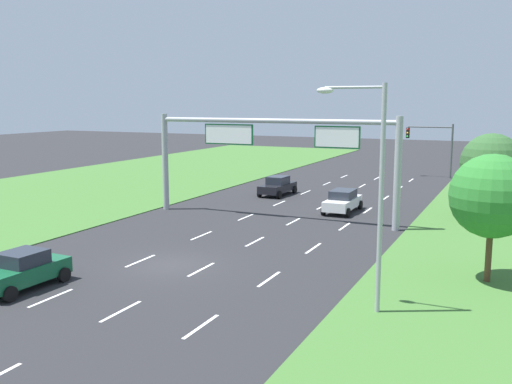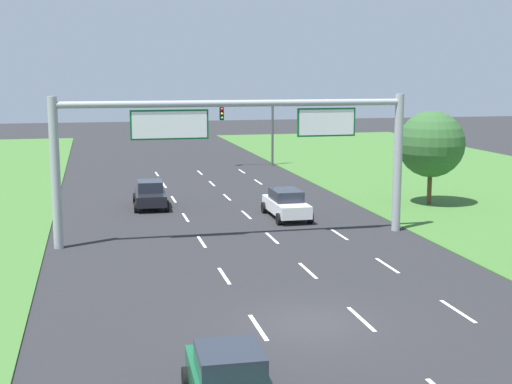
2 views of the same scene
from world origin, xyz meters
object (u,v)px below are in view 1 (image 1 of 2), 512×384
object	(u,v)px
car_near_red	(343,201)
roadside_tree_mid	(491,164)
car_lead_silver	(23,270)
car_mid_lane	(278,186)
sign_gantry	(272,147)
street_lamp	(371,178)
roadside_tree_near	(492,196)
traffic_light_mast	(433,140)

from	to	relation	value
car_near_red	roadside_tree_mid	world-z (taller)	roadside_tree_mid
car_lead_silver	car_mid_lane	size ratio (longest dim) A/B	0.92
sign_gantry	car_mid_lane	bearing A→B (deg)	110.35
street_lamp	roadside_tree_mid	world-z (taller)	street_lamp
car_mid_lane	car_lead_silver	bearing A→B (deg)	-88.51
car_near_red	car_lead_silver	xyz separation A→B (m)	(-7.47, -22.18, -0.02)
roadside_tree_mid	car_near_red	bearing A→B (deg)	-169.04
roadside_tree_near	roadside_tree_mid	bearing A→B (deg)	92.84
roadside_tree_near	roadside_tree_mid	distance (m)	14.96
car_lead_silver	car_mid_lane	distance (m)	27.18
street_lamp	roadside_tree_near	xyz separation A→B (m)	(3.91, 5.66, -1.24)
car_lead_silver	roadside_tree_mid	world-z (taller)	roadside_tree_mid
car_lead_silver	sign_gantry	xyz separation A→B (m)	(3.79, 17.79, 4.10)
street_lamp	car_lead_silver	bearing A→B (deg)	-166.12
sign_gantry	traffic_light_mast	world-z (taller)	sign_gantry
street_lamp	traffic_light_mast	bearing A→B (deg)	94.81
car_lead_silver	traffic_light_mast	size ratio (longest dim) A/B	0.72
car_mid_lane	roadside_tree_near	xyz separation A→B (m)	(17.53, -18.08, 3.05)
roadside_tree_mid	traffic_light_mast	bearing A→B (deg)	107.83
street_lamp	roadside_tree_mid	size ratio (longest dim) A/B	1.47
roadside_tree_near	roadside_tree_mid	world-z (taller)	roadside_tree_mid
street_lamp	roadside_tree_near	bearing A→B (deg)	55.36
car_lead_silver	sign_gantry	world-z (taller)	sign_gantry
car_mid_lane	roadside_tree_mid	bearing A→B (deg)	-8.44
traffic_light_mast	sign_gantry	bearing A→B (deg)	-103.92
roadside_tree_near	traffic_light_mast	bearing A→B (deg)	101.72
car_near_red	street_lamp	world-z (taller)	street_lamp
car_mid_lane	sign_gantry	size ratio (longest dim) A/B	0.25
car_mid_lane	street_lamp	bearing A→B (deg)	-58.02
car_mid_lane	sign_gantry	bearing A→B (deg)	-67.52
street_lamp	roadside_tree_near	distance (m)	6.99
street_lamp	roadside_tree_near	world-z (taller)	street_lamp
sign_gantry	traffic_light_mast	size ratio (longest dim) A/B	3.08
car_near_red	traffic_light_mast	size ratio (longest dim) A/B	0.80
car_mid_lane	roadside_tree_mid	world-z (taller)	roadside_tree_mid
car_mid_lane	roadside_tree_near	distance (m)	25.37
car_mid_lane	sign_gantry	world-z (taller)	sign_gantry
sign_gantry	street_lamp	xyz separation A→B (m)	(10.14, -14.35, 0.18)
car_lead_silver	roadside_tree_mid	xyz separation A→B (m)	(17.09, 24.04, 2.96)
car_lead_silver	roadside_tree_near	world-z (taller)	roadside_tree_near
car_mid_lane	roadside_tree_mid	size ratio (longest dim) A/B	0.75
roadside_tree_near	roadside_tree_mid	size ratio (longest dim) A/B	0.98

